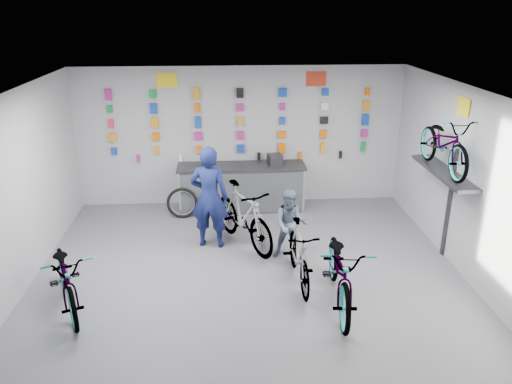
{
  "coord_description": "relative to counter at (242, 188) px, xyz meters",
  "views": [
    {
      "loc": [
        -0.37,
        -6.49,
        4.2
      ],
      "look_at": [
        0.17,
        1.4,
        1.2
      ],
      "focal_mm": 35.0,
      "sensor_mm": 36.0,
      "label": 1
    }
  ],
  "objects": [
    {
      "name": "floor",
      "position": [
        0.0,
        -3.54,
        -0.49
      ],
      "size": [
        8.0,
        8.0,
        0.0
      ],
      "primitive_type": "plane",
      "color": "#505055",
      "rests_on": "ground"
    },
    {
      "name": "ceiling",
      "position": [
        0.0,
        -3.54,
        2.51
      ],
      "size": [
        8.0,
        8.0,
        0.0
      ],
      "primitive_type": "plane",
      "rotation": [
        3.14,
        0.0,
        0.0
      ],
      "color": "white",
      "rests_on": "wall_back"
    },
    {
      "name": "wall_back",
      "position": [
        0.0,
        0.46,
        1.01
      ],
      "size": [
        7.0,
        0.0,
        7.0
      ],
      "primitive_type": "plane",
      "rotation": [
        1.57,
        0.0,
        0.0
      ],
      "color": "#B0B0B2",
      "rests_on": "floor"
    },
    {
      "name": "wall_right",
      "position": [
        3.5,
        -3.54,
        1.01
      ],
      "size": [
        0.0,
        8.0,
        8.0
      ],
      "primitive_type": "plane",
      "rotation": [
        1.57,
        0.0,
        -1.57
      ],
      "color": "#B0B0B2",
      "rests_on": "floor"
    },
    {
      "name": "counter",
      "position": [
        0.0,
        0.0,
        0.0
      ],
      "size": [
        2.7,
        0.66,
        1.0
      ],
      "color": "black",
      "rests_on": "floor"
    },
    {
      "name": "merch_wall",
      "position": [
        0.04,
        0.39,
        1.32
      ],
      "size": [
        5.55,
        0.08,
        1.57
      ],
      "color": "#0F3DA5",
      "rests_on": "wall_back"
    },
    {
      "name": "wall_bracket",
      "position": [
        3.33,
        -2.34,
        0.98
      ],
      "size": [
        0.39,
        1.9,
        2.0
      ],
      "color": "#333338",
      "rests_on": "wall_right"
    },
    {
      "name": "sign_left",
      "position": [
        -1.5,
        0.44,
        2.23
      ],
      "size": [
        0.42,
        0.02,
        0.3
      ],
      "primitive_type": "cube",
      "color": "yellow",
      "rests_on": "wall_back"
    },
    {
      "name": "sign_right",
      "position": [
        1.6,
        0.44,
        2.23
      ],
      "size": [
        0.42,
        0.02,
        0.3
      ],
      "primitive_type": "cube",
      "color": "red",
      "rests_on": "wall_back"
    },
    {
      "name": "sign_side",
      "position": [
        3.48,
        -2.34,
        2.16
      ],
      "size": [
        0.02,
        0.4,
        0.3
      ],
      "primitive_type": "cube",
      "color": "yellow",
      "rests_on": "wall_right"
    },
    {
      "name": "bike_left",
      "position": [
        -2.68,
        -3.56,
        0.01
      ],
      "size": [
        1.34,
        2.01,
        1.0
      ],
      "primitive_type": "imported",
      "rotation": [
        0.0,
        0.0,
        0.4
      ],
      "color": "gray",
      "rests_on": "floor"
    },
    {
      "name": "bike_center",
      "position": [
        0.78,
        -3.1,
        0.01
      ],
      "size": [
        0.52,
        1.66,
        0.99
      ],
      "primitive_type": "imported",
      "rotation": [
        0.0,
        0.0,
        0.03
      ],
      "color": "gray",
      "rests_on": "floor"
    },
    {
      "name": "bike_right",
      "position": [
        1.3,
        -3.73,
        0.07
      ],
      "size": [
        0.94,
        2.16,
        1.1
      ],
      "primitive_type": "imported",
      "rotation": [
        0.0,
        0.0,
        -0.1
      ],
      "color": "gray",
      "rests_on": "floor"
    },
    {
      "name": "bike_service",
      "position": [
        -0.03,
        -1.72,
        0.1
      ],
      "size": [
        1.41,
        1.97,
        1.17
      ],
      "primitive_type": "imported",
      "rotation": [
        0.0,
        0.0,
        0.5
      ],
      "color": "gray",
      "rests_on": "floor"
    },
    {
      "name": "bike_wall",
      "position": [
        3.25,
        -2.34,
        1.57
      ],
      "size": [
        0.63,
        1.8,
        0.95
      ],
      "primitive_type": "imported",
      "color": "gray",
      "rests_on": "wall_bracket"
    },
    {
      "name": "clerk",
      "position": [
        -0.64,
        -1.69,
        0.46
      ],
      "size": [
        0.76,
        0.58,
        1.89
      ],
      "primitive_type": "imported",
      "rotation": [
        0.0,
        0.0,
        2.95
      ],
      "color": "#131C50",
      "rests_on": "floor"
    },
    {
      "name": "customer",
      "position": [
        0.76,
        -2.24,
        0.14
      ],
      "size": [
        0.65,
        0.53,
        1.25
      ],
      "primitive_type": "imported",
      "rotation": [
        0.0,
        0.0,
        -0.1
      ],
      "color": "slate",
      "rests_on": "floor"
    },
    {
      "name": "spare_wheel",
      "position": [
        -1.25,
        -0.37,
        -0.17
      ],
      "size": [
        0.65,
        0.16,
        0.65
      ],
      "rotation": [
        0.0,
        0.0,
        0.01
      ],
      "color": "black",
      "rests_on": "floor"
    },
    {
      "name": "register",
      "position": [
        0.71,
        0.01,
        0.62
      ],
      "size": [
        0.33,
        0.34,
        0.22
      ],
      "primitive_type": "cube",
      "rotation": [
        0.0,
        0.0,
        0.18
      ],
      "color": "black",
      "rests_on": "counter"
    }
  ]
}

